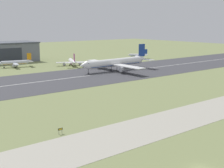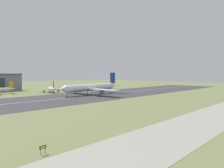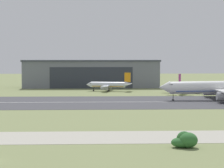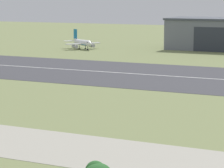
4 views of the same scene
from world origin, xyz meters
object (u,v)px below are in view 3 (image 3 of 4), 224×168
(airplane_parked_west, at_px, (109,85))
(airplane_parked_far_east, at_px, (185,88))
(shrub_clump, at_px, (185,141))
(airplane_landing, at_px, (224,88))

(airplane_parked_west, height_order, airplane_parked_far_east, airplane_parked_far_east)
(airplane_parked_far_east, xyz_separation_m, shrub_clump, (-24.90, -135.67, -1.34))
(airplane_parked_far_east, bearing_deg, airplane_landing, -77.04)
(shrub_clump, bearing_deg, airplane_parked_west, 93.03)
(airplane_landing, relative_size, airplane_parked_west, 2.28)
(airplane_landing, relative_size, shrub_clump, 10.41)
(airplane_landing, distance_m, airplane_parked_west, 66.54)
(airplane_parked_west, distance_m, airplane_parked_far_east, 36.76)
(airplane_landing, height_order, airplane_parked_far_east, airplane_landing)
(airplane_landing, xyz_separation_m, airplane_parked_west, (-41.20, 52.22, -1.85))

